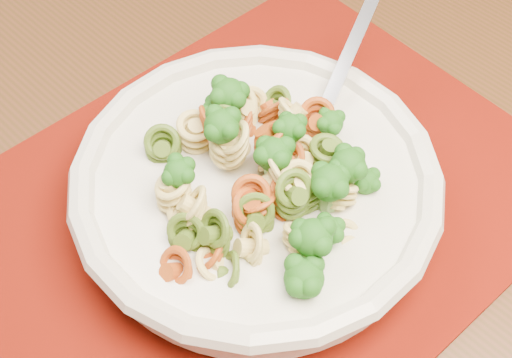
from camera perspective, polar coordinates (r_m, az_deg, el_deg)
dining_table at (r=0.71m, az=-12.41°, el=-3.73°), size 1.40×1.04×0.74m
placemat at (r=0.57m, az=-0.12°, el=-2.06°), size 0.50×0.42×0.00m
pasta_bowl at (r=0.54m, az=0.00°, el=-0.55°), size 0.28×0.28×0.05m
pasta_broccoli_heap at (r=0.53m, az=0.00°, el=0.40°), size 0.24×0.24×0.06m
fork at (r=0.56m, az=4.82°, el=3.97°), size 0.17×0.11×0.08m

